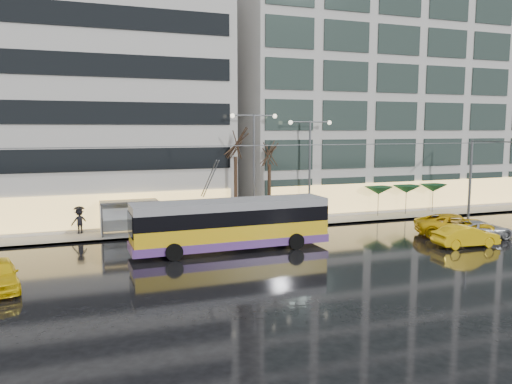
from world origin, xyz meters
name	(u,v)px	position (x,y,z in m)	size (l,w,h in m)	color
ground	(282,261)	(0.00, 0.00, 0.00)	(140.00, 140.00, 0.00)	black
sidewalk	(242,219)	(2.00, 14.00, 0.07)	(80.00, 10.00, 0.15)	gray
kerb	(261,229)	(2.00, 9.05, 0.07)	(80.00, 0.10, 0.15)	slate
building_left	(17,90)	(-16.00, 19.00, 11.15)	(34.00, 14.00, 22.00)	beige
building_right	(379,85)	(19.00, 19.00, 12.65)	(32.00, 14.00, 25.00)	beige
trolleybus	(231,226)	(-2.13, 3.61, 1.63)	(13.08, 5.16, 6.04)	gold
catenary	(254,179)	(1.00, 7.94, 4.25)	(42.24, 5.12, 7.00)	#595B60
bus_shelter	(124,210)	(-8.38, 10.69, 1.96)	(4.20, 1.60, 2.51)	#595B60
street_lamp_near	(254,154)	(2.00, 10.80, 5.99)	(3.96, 0.36, 9.03)	#595B60
street_lamp_far	(310,156)	(7.00, 10.80, 5.71)	(3.96, 0.36, 8.53)	#595B60
tree_a	(235,140)	(0.50, 11.00, 7.09)	(3.20, 3.20, 8.40)	black
tree_b	(269,148)	(3.50, 11.20, 6.40)	(3.20, 3.20, 7.70)	black
parasol_a	(378,191)	(14.00, 11.00, 2.45)	(2.50, 2.50, 2.65)	#595B60
parasol_b	(406,189)	(17.00, 11.00, 2.45)	(2.50, 2.50, 2.65)	#595B60
parasol_c	(433,188)	(20.00, 11.00, 2.45)	(2.50, 2.50, 2.65)	#595B60
taxi_b	(466,236)	(13.20, -0.82, 0.74)	(1.56, 4.47, 1.47)	yellow
taxi_c	(456,225)	(14.95, 2.08, 0.83)	(2.74, 5.94, 1.65)	yellow
sedan_silver	(481,229)	(16.21, 0.93, 0.64)	(2.13, 4.62, 1.28)	#A4A5A9
pedestrian_a	(148,212)	(-6.56, 10.98, 1.64)	(1.27, 1.28, 2.19)	black
pedestrian_b	(181,220)	(-4.25, 9.95, 1.06)	(0.91, 0.73, 1.82)	black
pedestrian_c	(79,219)	(-11.53, 11.87, 1.28)	(1.33, 0.96, 2.11)	black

